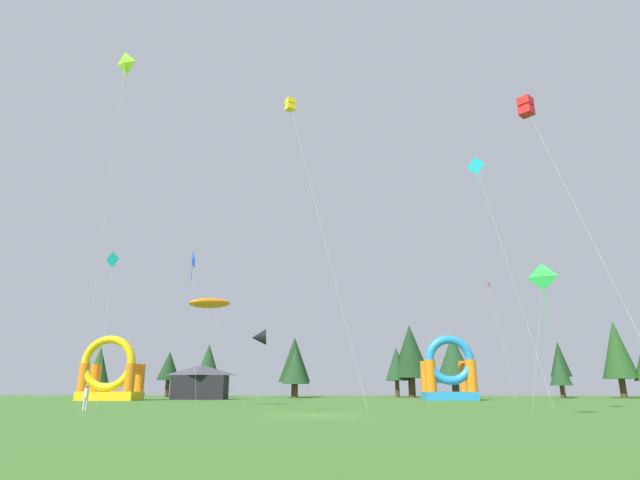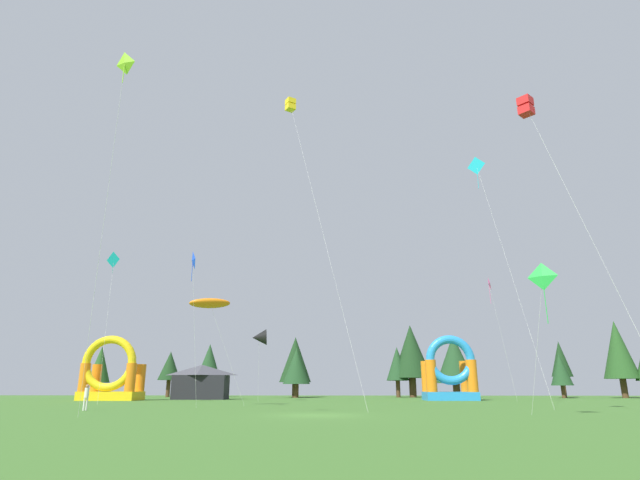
{
  "view_description": "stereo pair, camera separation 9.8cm",
  "coord_description": "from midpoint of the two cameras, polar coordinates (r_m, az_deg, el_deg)",
  "views": [
    {
      "loc": [
        1.1,
        -28.47,
        1.51
      ],
      "look_at": [
        0.0,
        6.48,
        11.67
      ],
      "focal_mm": 28.28,
      "sensor_mm": 36.0,
      "label": 1
    },
    {
      "loc": [
        1.19,
        -28.47,
        1.51
      ],
      "look_at": [
        0.0,
        6.48,
        11.67
      ],
      "focal_mm": 28.28,
      "sensor_mm": 36.0,
      "label": 2
    }
  ],
  "objects": [
    {
      "name": "tree_row_4",
      "position": [
        71.09,
        -2.8,
        -14.06
      ],
      "size": [
        3.69,
        3.69,
        6.58
      ],
      "color": "#4C331E",
      "rests_on": "ground_plane"
    },
    {
      "name": "tree_row_6",
      "position": [
        74.95,
        8.58,
        -13.92
      ],
      "size": [
        2.98,
        2.98,
        6.39
      ],
      "color": "#4C331E",
      "rests_on": "ground_plane"
    },
    {
      "name": "festival_tent",
      "position": [
        63.6,
        -13.42,
        -15.36
      ],
      "size": [
        6.19,
        3.1,
        3.96
      ],
      "color": "black",
      "rests_on": "ground_plane"
    },
    {
      "name": "tree_row_11",
      "position": [
        80.49,
        30.52,
        -10.64
      ],
      "size": [
        4.42,
        4.42,
        10.14
      ],
      "color": "#4C331E",
      "rests_on": "ground_plane"
    },
    {
      "name": "tree_row_3",
      "position": [
        73.93,
        -2.93,
        -13.38
      ],
      "size": [
        4.5,
        4.5,
        8.3
      ],
      "color": "#4C331E",
      "rests_on": "ground_plane"
    },
    {
      "name": "person_midfield",
      "position": [
        37.23,
        -25.01,
        -15.6
      ],
      "size": [
        0.39,
        0.39,
        1.62
      ],
      "rotation": [
        0.0,
        0.0,
        0.62
      ],
      "color": "silver",
      "rests_on": "ground_plane"
    },
    {
      "name": "kite_orange_parafoil",
      "position": [
        42.31,
        -12.45,
        -7.0
      ],
      "size": [
        4.73,
        2.55,
        8.61
      ],
      "color": "orange",
      "rests_on": "ground_plane"
    },
    {
      "name": "tree_row_1",
      "position": [
        78.39,
        -16.76,
        -13.5
      ],
      "size": [
        3.21,
        3.21,
        6.38
      ],
      "color": "#4C331E",
      "rests_on": "ground_plane"
    },
    {
      "name": "tree_row_0",
      "position": [
        78.61,
        -23.75,
        -12.78
      ],
      "size": [
        2.99,
        2.99,
        6.9
      ],
      "color": "#4C331E",
      "rests_on": "ground_plane"
    },
    {
      "name": "ground_plane",
      "position": [
        28.53,
        -0.54,
        -19.23
      ],
      "size": [
        120.0,
        120.0,
        0.0
      ],
      "primitive_type": "plane",
      "color": "#3D6B28"
    },
    {
      "name": "inflatable_red_slide",
      "position": [
        59.39,
        14.35,
        -14.67
      ],
      "size": [
        5.57,
        4.16,
        6.95
      ],
      "color": "#268CD8",
      "rests_on": "ground_plane"
    },
    {
      "name": "kite_green_diamond",
      "position": [
        29.74,
        23.77,
        -3.98
      ],
      "size": [
        1.08,
        2.68,
        7.7
      ],
      "color": "green",
      "rests_on": "ground_plane"
    },
    {
      "name": "tree_row_2",
      "position": [
        76.01,
        -12.57,
        -13.61
      ],
      "size": [
        4.0,
        4.0,
        7.37
      ],
      "color": "#4C331E",
      "rests_on": "ground_plane"
    },
    {
      "name": "kite_cyan_diamond",
      "position": [
        50.09,
        17.29,
        7.76
      ],
      "size": [
        1.55,
        9.15,
        21.99
      ],
      "color": "#19B7CC",
      "rests_on": "ground_plane"
    },
    {
      "name": "tree_row_5",
      "position": [
        74.17,
        8.61,
        -13.7
      ],
      "size": [
        3.15,
        3.15,
        6.87
      ],
      "color": "#4C331E",
      "rests_on": "ground_plane"
    },
    {
      "name": "kite_black_delta",
      "position": [
        55.48,
        -6.98,
        -10.89
      ],
      "size": [
        1.79,
        2.32,
        7.43
      ],
      "color": "black",
      "rests_on": "ground_plane"
    },
    {
      "name": "tree_row_10",
      "position": [
        79.85,
        25.42,
        -12.11
      ],
      "size": [
        2.78,
        2.78,
        7.58
      ],
      "color": "#4C331E",
      "rests_on": "ground_plane"
    },
    {
      "name": "kite_red_box",
      "position": [
        34.24,
        22.21,
        13.74
      ],
      "size": [
        4.08,
        4.13,
        18.52
      ],
      "color": "red",
      "rests_on": "ground_plane"
    },
    {
      "name": "inflatable_blue_arch",
      "position": [
        61.91,
        -22.75,
        -14.12
      ],
      "size": [
        6.21,
        3.88,
        6.91
      ],
      "color": "yellow",
      "rests_on": "ground_plane"
    },
    {
      "name": "kite_pink_diamond",
      "position": [
        57.04,
        18.42,
        -4.91
      ],
      "size": [
        2.49,
        1.73,
        12.47
      ],
      "color": "#EA599E",
      "rests_on": "ground_plane"
    },
    {
      "name": "tree_row_7",
      "position": [
        74.85,
        10.14,
        -12.31
      ],
      "size": [
        5.46,
        5.46,
        10.03
      ],
      "color": "#4C331E",
      "rests_on": "ground_plane"
    },
    {
      "name": "tree_row_8",
      "position": [
        71.75,
        14.84,
        -12.88
      ],
      "size": [
        5.1,
        5.1,
        8.22
      ],
      "color": "#4C331E",
      "rests_on": "ground_plane"
    },
    {
      "name": "kite_lime_diamond",
      "position": [
        28.38,
        -21.42,
        17.57
      ],
      "size": [
        2.75,
        4.82,
        17.44
      ],
      "color": "#8CD826",
      "rests_on": "ground_plane"
    },
    {
      "name": "kite_yellow_box",
      "position": [
        48.88,
        -3.43,
        14.97
      ],
      "size": [
        6.56,
        9.99,
        27.44
      ],
      "color": "yellow",
      "rests_on": "ground_plane"
    },
    {
      "name": "tree_row_9",
      "position": [
        75.9,
        25.43,
        -13.11
      ],
      "size": [
        2.77,
        2.77,
        5.71
      ],
      "color": "#4C331E",
      "rests_on": "ground_plane"
    },
    {
      "name": "kite_blue_diamond",
      "position": [
        38.48,
        -14.39,
        -2.46
      ],
      "size": [
        0.98,
        2.09,
        10.88
      ],
      "color": "blue",
      "rests_on": "ground_plane"
    },
    {
      "name": "kite_teal_diamond",
      "position": [
        53.87,
        -22.36,
        -2.23
      ],
      "size": [
        2.28,
        4.04,
        14.04
      ],
      "color": "#0C7F7A",
      "rests_on": "ground_plane"
    }
  ]
}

